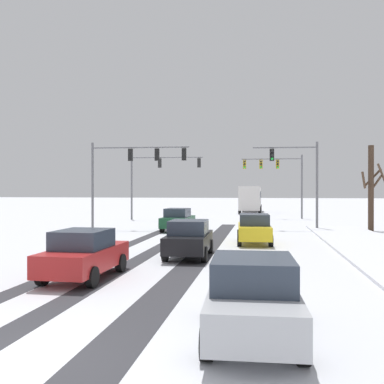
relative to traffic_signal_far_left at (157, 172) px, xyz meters
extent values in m
plane|color=silver|center=(5.86, -34.51, -4.69)|extent=(300.00, 300.00, 0.00)
cube|color=#38383D|center=(5.02, -20.32, -4.69)|extent=(0.79, 31.22, 0.01)
cube|color=#38383D|center=(3.11, -20.32, -4.69)|extent=(0.73, 31.22, 0.01)
cube|color=#38383D|center=(7.42, -20.32, -4.69)|extent=(1.12, 31.22, 0.01)
cylinder|color=slate|center=(-2.49, -0.12, -1.44)|extent=(0.18, 0.18, 6.50)
cylinder|color=slate|center=(1.03, 0.03, 1.41)|extent=(7.03, 0.43, 0.12)
cube|color=black|center=(0.32, 0.00, 0.86)|extent=(0.33, 0.25, 0.90)
sphere|color=black|center=(0.32, 0.16, 1.16)|extent=(0.20, 0.20, 0.20)
sphere|color=black|center=(0.32, 0.16, 0.86)|extent=(0.20, 0.20, 0.20)
sphere|color=green|center=(0.32, 0.16, 0.56)|extent=(0.20, 0.20, 0.20)
cube|color=black|center=(4.19, 0.17, 0.86)|extent=(0.33, 0.25, 0.90)
sphere|color=black|center=(4.18, 0.33, 1.16)|extent=(0.20, 0.20, 0.20)
sphere|color=black|center=(4.18, 0.33, 0.86)|extent=(0.20, 0.20, 0.20)
sphere|color=green|center=(4.18, 0.33, 0.56)|extent=(0.20, 0.20, 0.20)
cylinder|color=slate|center=(14.21, 3.88, -1.44)|extent=(0.18, 0.18, 6.50)
cylinder|color=slate|center=(11.17, 3.73, 1.41)|extent=(6.09, 0.40, 0.12)
cube|color=#B79319|center=(11.78, 3.76, 0.86)|extent=(0.33, 0.25, 0.90)
sphere|color=black|center=(11.79, 3.60, 1.16)|extent=(0.20, 0.20, 0.20)
sphere|color=black|center=(11.79, 3.60, 0.86)|extent=(0.20, 0.20, 0.20)
sphere|color=green|center=(11.79, 3.60, 0.56)|extent=(0.20, 0.20, 0.20)
cube|color=#B79319|center=(10.11, 3.69, 0.86)|extent=(0.33, 0.25, 0.90)
sphere|color=black|center=(10.11, 3.53, 1.16)|extent=(0.20, 0.20, 0.20)
sphere|color=black|center=(10.11, 3.53, 0.86)|extent=(0.20, 0.20, 0.20)
sphere|color=green|center=(10.11, 3.53, 0.56)|extent=(0.20, 0.20, 0.20)
cube|color=#B79319|center=(8.43, 3.61, 0.86)|extent=(0.33, 0.25, 0.90)
sphere|color=black|center=(8.44, 3.45, 1.16)|extent=(0.20, 0.20, 0.20)
sphere|color=black|center=(8.44, 3.45, 0.86)|extent=(0.20, 0.20, 0.20)
sphere|color=green|center=(8.44, 3.45, 0.56)|extent=(0.20, 0.20, 0.20)
cylinder|color=slate|center=(14.21, -8.12, -1.44)|extent=(0.18, 0.18, 6.50)
cylinder|color=slate|center=(11.86, -8.28, 1.41)|extent=(4.72, 0.43, 0.12)
cube|color=black|center=(10.91, -8.34, 0.86)|extent=(0.33, 0.26, 0.90)
sphere|color=black|center=(10.92, -8.50, 1.16)|extent=(0.20, 0.20, 0.20)
sphere|color=black|center=(10.92, -8.50, 0.86)|extent=(0.20, 0.20, 0.20)
sphere|color=green|center=(10.92, -8.50, 0.56)|extent=(0.20, 0.20, 0.20)
cylinder|color=slate|center=(-2.49, -10.12, -1.44)|extent=(0.18, 0.18, 6.50)
cylinder|color=slate|center=(1.20, -10.01, 1.41)|extent=(7.37, 0.34, 0.12)
cube|color=black|center=(0.46, -10.03, 0.86)|extent=(0.33, 0.25, 0.90)
sphere|color=black|center=(0.46, -9.87, 1.16)|extent=(0.20, 0.20, 0.20)
sphere|color=black|center=(0.46, -9.87, 0.86)|extent=(0.20, 0.20, 0.20)
sphere|color=green|center=(0.46, -9.87, 0.56)|extent=(0.20, 0.20, 0.20)
cube|color=black|center=(2.49, -9.97, 0.86)|extent=(0.33, 0.25, 0.90)
sphere|color=black|center=(2.48, -9.81, 1.16)|extent=(0.20, 0.20, 0.20)
sphere|color=black|center=(2.48, -9.81, 0.86)|extent=(0.20, 0.20, 0.20)
sphere|color=green|center=(2.48, -9.81, 0.56)|extent=(0.20, 0.20, 0.20)
cube|color=black|center=(4.51, -9.91, 0.86)|extent=(0.33, 0.25, 0.90)
sphere|color=black|center=(4.51, -9.75, 1.16)|extent=(0.20, 0.20, 0.20)
sphere|color=black|center=(4.51, -9.75, 0.86)|extent=(0.20, 0.20, 0.20)
sphere|color=green|center=(4.51, -9.75, 0.56)|extent=(0.20, 0.20, 0.20)
cube|color=#194C2D|center=(4.27, -10.99, -4.02)|extent=(1.89, 4.18, 0.70)
cube|color=#2D3847|center=(4.26, -11.14, -3.37)|extent=(1.65, 1.97, 0.60)
cylinder|color=black|center=(3.52, -9.68, -4.37)|extent=(0.25, 0.65, 0.64)
cylinder|color=black|center=(5.13, -9.76, -4.37)|extent=(0.25, 0.65, 0.64)
cylinder|color=black|center=(3.40, -12.22, -4.37)|extent=(0.25, 0.65, 0.64)
cylinder|color=black|center=(5.01, -12.29, -4.37)|extent=(0.25, 0.65, 0.64)
cube|color=yellow|center=(9.74, -17.37, -4.02)|extent=(1.92, 4.19, 0.70)
cube|color=#2D3847|center=(9.75, -17.52, -3.37)|extent=(1.66, 1.98, 0.60)
cylinder|color=black|center=(8.87, -16.14, -4.37)|extent=(0.25, 0.65, 0.64)
cylinder|color=black|center=(10.48, -16.06, -4.37)|extent=(0.25, 0.65, 0.64)
cylinder|color=black|center=(9.00, -18.68, -4.37)|extent=(0.25, 0.65, 0.64)
cylinder|color=black|center=(10.61, -18.59, -4.37)|extent=(0.25, 0.65, 0.64)
cube|color=black|center=(7.02, -22.63, -4.02)|extent=(1.79, 4.14, 0.70)
cube|color=#2D3847|center=(7.02, -22.78, -3.37)|extent=(1.60, 1.93, 0.60)
cylinder|color=black|center=(6.18, -21.37, -4.37)|extent=(0.23, 0.64, 0.64)
cylinder|color=black|center=(7.79, -21.34, -4.37)|extent=(0.23, 0.64, 0.64)
cylinder|color=black|center=(6.24, -23.92, -4.37)|extent=(0.23, 0.64, 0.64)
cylinder|color=black|center=(7.85, -23.88, -4.37)|extent=(0.23, 0.64, 0.64)
cube|color=red|center=(4.33, -27.61, -4.02)|extent=(1.77, 4.13, 0.70)
cube|color=#2D3847|center=(4.33, -27.76, -3.37)|extent=(1.59, 1.93, 0.60)
cylinder|color=black|center=(3.54, -26.32, -4.37)|extent=(0.23, 0.64, 0.64)
cylinder|color=black|center=(5.16, -26.35, -4.37)|extent=(0.23, 0.64, 0.64)
cylinder|color=black|center=(3.50, -28.86, -4.37)|extent=(0.23, 0.64, 0.64)
cylinder|color=black|center=(5.12, -28.89, -4.37)|extent=(0.23, 0.64, 0.64)
cube|color=#B7BABF|center=(9.95, -32.51, -4.02)|extent=(1.85, 4.16, 0.70)
cube|color=#2D3847|center=(9.96, -32.66, -3.37)|extent=(1.63, 1.96, 0.60)
cylinder|color=black|center=(9.10, -31.27, -4.37)|extent=(0.24, 0.65, 0.64)
cylinder|color=black|center=(10.71, -31.21, -4.37)|extent=(0.24, 0.65, 0.64)
cylinder|color=black|center=(9.19, -33.81, -4.37)|extent=(0.24, 0.65, 0.64)
cylinder|color=black|center=(10.81, -33.75, -4.37)|extent=(0.24, 0.65, 0.64)
cube|color=silver|center=(8.81, 14.81, -2.76)|extent=(2.63, 11.03, 2.90)
cube|color=#283342|center=(8.81, 14.81, -2.41)|extent=(2.66, 10.15, 0.90)
cylinder|color=black|center=(9.95, 10.95, -4.21)|extent=(0.31, 0.96, 0.96)
cylinder|color=black|center=(7.58, 10.97, -4.21)|extent=(0.31, 0.96, 0.96)
cylinder|color=black|center=(10.04, 18.09, -4.21)|extent=(0.31, 0.96, 0.96)
cylinder|color=black|center=(7.66, 18.12, -4.21)|extent=(0.31, 0.96, 0.96)
cylinder|color=#423023|center=(17.86, -8.75, -1.63)|extent=(0.39, 0.39, 6.11)
cylinder|color=#423023|center=(18.33, -8.59, -1.16)|extent=(0.51, 1.08, 0.94)
cylinder|color=#423023|center=(17.37, -8.73, -1.04)|extent=(0.21, 1.12, 1.24)
cylinder|color=#423023|center=(18.11, -8.23, -0.88)|extent=(1.21, 0.68, 1.35)
cylinder|color=#423023|center=(18.49, -9.16, -0.60)|extent=(0.99, 1.41, 1.35)
camera|label=1|loc=(10.11, -41.16, -1.75)|focal=40.40mm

